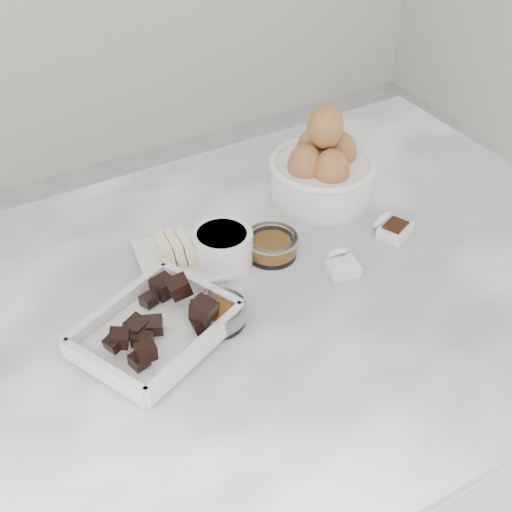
{
  "coord_description": "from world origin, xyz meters",
  "views": [
    {
      "loc": [
        -0.4,
        -0.68,
        1.64
      ],
      "look_at": [
        0.02,
        0.03,
        0.98
      ],
      "focal_mm": 50.0,
      "sensor_mm": 36.0,
      "label": 1
    }
  ],
  "objects_px": {
    "butter_plate": "(182,256)",
    "egg_bowl": "(322,169)",
    "sugar_ramekin": "(222,247)",
    "honey_bowl": "(271,245)",
    "vanilla_spoon": "(392,227)",
    "chocolate_dish": "(156,326)",
    "zest_bowl": "(219,313)",
    "salt_spoon": "(342,264)"
  },
  "relations": [
    {
      "from": "sugar_ramekin",
      "to": "chocolate_dish",
      "type": "bearing_deg",
      "value": -147.24
    },
    {
      "from": "butter_plate",
      "to": "egg_bowl",
      "type": "bearing_deg",
      "value": 9.69
    },
    {
      "from": "sugar_ramekin",
      "to": "zest_bowl",
      "type": "xyz_separation_m",
      "value": [
        -0.07,
        -0.12,
        -0.01
      ]
    },
    {
      "from": "chocolate_dish",
      "to": "zest_bowl",
      "type": "relative_size",
      "value": 3.24
    },
    {
      "from": "zest_bowl",
      "to": "salt_spoon",
      "type": "xyz_separation_m",
      "value": [
        0.22,
        0.01,
        -0.01
      ]
    },
    {
      "from": "zest_bowl",
      "to": "salt_spoon",
      "type": "relative_size",
      "value": 1.24
    },
    {
      "from": "butter_plate",
      "to": "honey_bowl",
      "type": "relative_size",
      "value": 1.86
    },
    {
      "from": "honey_bowl",
      "to": "zest_bowl",
      "type": "bearing_deg",
      "value": -146.6
    },
    {
      "from": "egg_bowl",
      "to": "salt_spoon",
      "type": "bearing_deg",
      "value": -115.15
    },
    {
      "from": "butter_plate",
      "to": "honey_bowl",
      "type": "distance_m",
      "value": 0.14
    },
    {
      "from": "egg_bowl",
      "to": "vanilla_spoon",
      "type": "xyz_separation_m",
      "value": [
        0.04,
        -0.15,
        -0.04
      ]
    },
    {
      "from": "sugar_ramekin",
      "to": "egg_bowl",
      "type": "xyz_separation_m",
      "value": [
        0.23,
        0.07,
        0.03
      ]
    },
    {
      "from": "chocolate_dish",
      "to": "honey_bowl",
      "type": "xyz_separation_m",
      "value": [
        0.23,
        0.08,
        -0.0
      ]
    },
    {
      "from": "butter_plate",
      "to": "vanilla_spoon",
      "type": "bearing_deg",
      "value": -16.63
    },
    {
      "from": "egg_bowl",
      "to": "zest_bowl",
      "type": "xyz_separation_m",
      "value": [
        -0.3,
        -0.19,
        -0.04
      ]
    },
    {
      "from": "sugar_ramekin",
      "to": "vanilla_spoon",
      "type": "xyz_separation_m",
      "value": [
        0.27,
        -0.07,
        -0.02
      ]
    },
    {
      "from": "butter_plate",
      "to": "zest_bowl",
      "type": "xyz_separation_m",
      "value": [
        -0.01,
        -0.14,
        0.0
      ]
    },
    {
      "from": "sugar_ramekin",
      "to": "zest_bowl",
      "type": "height_order",
      "value": "sugar_ramekin"
    },
    {
      "from": "butter_plate",
      "to": "honey_bowl",
      "type": "xyz_separation_m",
      "value": [
        0.13,
        -0.05,
        0.0
      ]
    },
    {
      "from": "zest_bowl",
      "to": "salt_spoon",
      "type": "bearing_deg",
      "value": 1.99
    },
    {
      "from": "honey_bowl",
      "to": "salt_spoon",
      "type": "height_order",
      "value": "honey_bowl"
    },
    {
      "from": "honey_bowl",
      "to": "zest_bowl",
      "type": "relative_size",
      "value": 1.08
    },
    {
      "from": "honey_bowl",
      "to": "vanilla_spoon",
      "type": "bearing_deg",
      "value": -14.74
    },
    {
      "from": "salt_spoon",
      "to": "butter_plate",
      "type": "bearing_deg",
      "value": 146.96
    },
    {
      "from": "zest_bowl",
      "to": "butter_plate",
      "type": "bearing_deg",
      "value": 85.53
    },
    {
      "from": "sugar_ramekin",
      "to": "zest_bowl",
      "type": "relative_size",
      "value": 1.21
    },
    {
      "from": "sugar_ramekin",
      "to": "honey_bowl",
      "type": "relative_size",
      "value": 1.11
    },
    {
      "from": "butter_plate",
      "to": "egg_bowl",
      "type": "relative_size",
      "value": 0.86
    },
    {
      "from": "sugar_ramekin",
      "to": "salt_spoon",
      "type": "distance_m",
      "value": 0.18
    },
    {
      "from": "sugar_ramekin",
      "to": "salt_spoon",
      "type": "height_order",
      "value": "sugar_ramekin"
    },
    {
      "from": "butter_plate",
      "to": "sugar_ramekin",
      "type": "bearing_deg",
      "value": -24.04
    },
    {
      "from": "butter_plate",
      "to": "sugar_ramekin",
      "type": "height_order",
      "value": "same"
    },
    {
      "from": "honey_bowl",
      "to": "vanilla_spoon",
      "type": "xyz_separation_m",
      "value": [
        0.2,
        -0.05,
        -0.01
      ]
    },
    {
      "from": "chocolate_dish",
      "to": "salt_spoon",
      "type": "height_order",
      "value": "chocolate_dish"
    },
    {
      "from": "butter_plate",
      "to": "salt_spoon",
      "type": "bearing_deg",
      "value": -33.04
    },
    {
      "from": "honey_bowl",
      "to": "zest_bowl",
      "type": "xyz_separation_m",
      "value": [
        -0.14,
        -0.09,
        -0.0
      ]
    },
    {
      "from": "salt_spoon",
      "to": "sugar_ramekin",
      "type": "bearing_deg",
      "value": 143.96
    },
    {
      "from": "honey_bowl",
      "to": "egg_bowl",
      "type": "bearing_deg",
      "value": 31.19
    },
    {
      "from": "egg_bowl",
      "to": "zest_bowl",
      "type": "bearing_deg",
      "value": -147.75
    },
    {
      "from": "sugar_ramekin",
      "to": "zest_bowl",
      "type": "distance_m",
      "value": 0.13
    },
    {
      "from": "chocolate_dish",
      "to": "egg_bowl",
      "type": "relative_size",
      "value": 1.38
    },
    {
      "from": "butter_plate",
      "to": "vanilla_spoon",
      "type": "height_order",
      "value": "butter_plate"
    }
  ]
}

